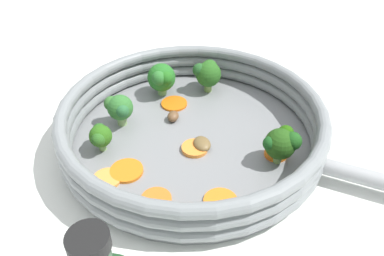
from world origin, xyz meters
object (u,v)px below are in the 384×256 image
(carrot_slice_4, at_px, (221,201))
(skillet, at_px, (192,139))
(carrot_slice_0, at_px, (195,148))
(carrot_slice_2, at_px, (156,200))
(carrot_slice_5, at_px, (174,104))
(broccoli_floret_4, at_px, (282,143))
(carrot_slice_1, at_px, (127,171))
(mushroom_piece_0, at_px, (173,116))
(carrot_slice_3, at_px, (276,154))
(carrot_slice_6, at_px, (107,179))
(broccoli_floret_3, at_px, (119,108))
(broccoli_floret_0, at_px, (162,78))
(broccoli_floret_2, at_px, (208,73))
(mushroom_piece_1, at_px, (202,144))
(broccoli_floret_1, at_px, (100,136))

(carrot_slice_4, bearing_deg, skillet, 52.73)
(carrot_slice_0, relative_size, carrot_slice_2, 0.99)
(carrot_slice_5, height_order, broccoli_floret_4, broccoli_floret_4)
(carrot_slice_4, distance_m, carrot_slice_5, 0.22)
(carrot_slice_2, relative_size, carrot_slice_4, 0.90)
(carrot_slice_1, distance_m, carrot_slice_4, 0.13)
(skillet, height_order, carrot_slice_5, carrot_slice_5)
(carrot_slice_1, height_order, broccoli_floret_4, broccoli_floret_4)
(carrot_slice_4, bearing_deg, carrot_slice_0, 55.29)
(carrot_slice_5, height_order, mushroom_piece_0, mushroom_piece_0)
(skillet, distance_m, carrot_slice_0, 0.03)
(skillet, relative_size, carrot_slice_4, 8.54)
(carrot_slice_3, height_order, carrot_slice_6, same)
(carrot_slice_0, distance_m, broccoli_floret_3, 0.13)
(carrot_slice_0, distance_m, broccoli_floret_0, 0.16)
(broccoli_floret_2, xyz_separation_m, mushroom_piece_0, (-0.10, -0.01, -0.03))
(carrot_slice_6, bearing_deg, mushroom_piece_1, -25.31)
(mushroom_piece_1, bearing_deg, carrot_slice_1, 153.47)
(broccoli_floret_2, bearing_deg, mushroom_piece_0, -175.17)
(carrot_slice_0, bearing_deg, carrot_slice_4, -124.71)
(carrot_slice_3, distance_m, broccoli_floret_0, 0.23)
(broccoli_floret_0, bearing_deg, broccoli_floret_2, -41.59)
(carrot_slice_4, bearing_deg, carrot_slice_3, -6.67)
(carrot_slice_1, height_order, carrot_slice_5, same)
(broccoli_floret_2, bearing_deg, carrot_slice_6, -174.83)
(broccoli_floret_4, bearing_deg, broccoli_floret_0, 82.71)
(carrot_slice_3, height_order, broccoli_floret_1, broccoli_floret_1)
(skillet, xyz_separation_m, broccoli_floret_1, (-0.10, 0.08, 0.03))
(carrot_slice_2, xyz_separation_m, broccoli_floret_3, (0.08, 0.15, 0.03))
(carrot_slice_2, relative_size, carrot_slice_3, 1.19)
(skillet, distance_m, carrot_slice_2, 0.13)
(mushroom_piece_0, height_order, mushroom_piece_1, mushroom_piece_0)
(carrot_slice_6, relative_size, mushroom_piece_1, 1.18)
(broccoli_floret_0, height_order, mushroom_piece_0, broccoli_floret_0)
(skillet, xyz_separation_m, mushroom_piece_0, (0.01, 0.05, 0.01))
(mushroom_piece_1, bearing_deg, carrot_slice_0, 154.09)
(broccoli_floret_3, bearing_deg, broccoli_floret_2, -16.63)
(mushroom_piece_0, relative_size, mushroom_piece_1, 0.73)
(carrot_slice_4, height_order, mushroom_piece_0, mushroom_piece_0)
(broccoli_floret_0, bearing_deg, carrot_slice_1, -153.54)
(carrot_slice_6, distance_m, broccoli_floret_0, 0.21)
(carrot_slice_5, xyz_separation_m, broccoli_floret_0, (0.01, 0.03, 0.03))
(broccoli_floret_0, height_order, broccoli_floret_3, broccoli_floret_0)
(carrot_slice_5, bearing_deg, carrot_slice_6, -167.76)
(carrot_slice_1, distance_m, mushroom_piece_0, 0.13)
(broccoli_floret_1, distance_m, mushroom_piece_1, 0.14)
(carrot_slice_4, xyz_separation_m, broccoli_floret_1, (-0.02, 0.19, 0.02))
(broccoli_floret_3, relative_size, mushroom_piece_1, 1.58)
(carrot_slice_1, distance_m, carrot_slice_2, 0.07)
(carrot_slice_6, distance_m, broccoli_floret_2, 0.26)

